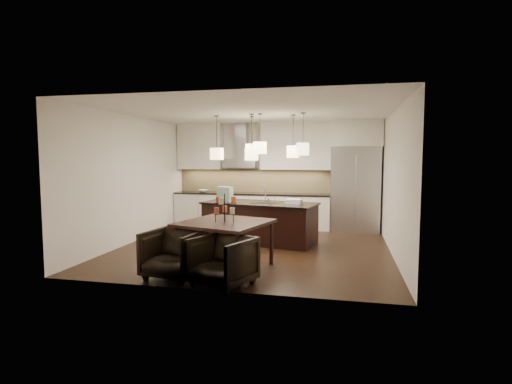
% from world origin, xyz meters
% --- Properties ---
extents(floor, '(5.50, 5.50, 0.02)m').
position_xyz_m(floor, '(0.00, 0.00, -0.01)').
color(floor, black).
rests_on(floor, ground).
extents(ceiling, '(5.50, 5.50, 0.02)m').
position_xyz_m(ceiling, '(0.00, 0.00, 2.81)').
color(ceiling, white).
rests_on(ceiling, wall_back).
extents(wall_back, '(5.50, 0.02, 2.80)m').
position_xyz_m(wall_back, '(0.00, 2.76, 1.40)').
color(wall_back, silver).
rests_on(wall_back, ground).
extents(wall_front, '(5.50, 0.02, 2.80)m').
position_xyz_m(wall_front, '(0.00, -2.76, 1.40)').
color(wall_front, silver).
rests_on(wall_front, ground).
extents(wall_left, '(0.02, 5.50, 2.80)m').
position_xyz_m(wall_left, '(-2.76, 0.00, 1.40)').
color(wall_left, silver).
rests_on(wall_left, ground).
extents(wall_right, '(0.02, 5.50, 2.80)m').
position_xyz_m(wall_right, '(2.76, 0.00, 1.40)').
color(wall_right, silver).
rests_on(wall_right, ground).
extents(refrigerator, '(1.20, 0.72, 2.15)m').
position_xyz_m(refrigerator, '(2.10, 2.38, 1.07)').
color(refrigerator, '#B7B7BA').
rests_on(refrigerator, floor).
extents(fridge_panel, '(1.26, 0.72, 0.65)m').
position_xyz_m(fridge_panel, '(2.10, 2.38, 2.47)').
color(fridge_panel, silver).
rests_on(fridge_panel, refrigerator).
extents(lower_cabinets, '(4.21, 0.62, 0.88)m').
position_xyz_m(lower_cabinets, '(-0.62, 2.43, 0.44)').
color(lower_cabinets, silver).
rests_on(lower_cabinets, floor).
extents(countertop, '(4.21, 0.66, 0.04)m').
position_xyz_m(countertop, '(-0.62, 2.43, 0.90)').
color(countertop, black).
rests_on(countertop, lower_cabinets).
extents(backsplash, '(4.21, 0.02, 0.63)m').
position_xyz_m(backsplash, '(-0.62, 2.73, 1.24)').
color(backsplash, tan).
rests_on(backsplash, countertop).
extents(upper_cab_left, '(1.25, 0.35, 1.25)m').
position_xyz_m(upper_cab_left, '(-2.10, 2.57, 2.17)').
color(upper_cab_left, silver).
rests_on(upper_cab_left, wall_back).
extents(upper_cab_right, '(1.85, 0.35, 1.25)m').
position_xyz_m(upper_cab_right, '(0.55, 2.57, 2.17)').
color(upper_cab_right, silver).
rests_on(upper_cab_right, wall_back).
extents(hood_canopy, '(0.90, 0.52, 0.24)m').
position_xyz_m(hood_canopy, '(-0.93, 2.48, 1.72)').
color(hood_canopy, '#B7B7BA').
rests_on(hood_canopy, wall_back).
extents(hood_chimney, '(0.30, 0.28, 0.96)m').
position_xyz_m(hood_chimney, '(-0.93, 2.59, 2.32)').
color(hood_chimney, '#B7B7BA').
rests_on(hood_chimney, hood_canopy).
extents(fruit_bowl, '(0.30, 0.30, 0.06)m').
position_xyz_m(fruit_bowl, '(-1.97, 2.38, 0.95)').
color(fruit_bowl, silver).
rests_on(fruit_bowl, countertop).
extents(island_body, '(2.56, 1.42, 0.85)m').
position_xyz_m(island_body, '(0.01, 0.56, 0.42)').
color(island_body, black).
rests_on(island_body, floor).
extents(island_top, '(2.65, 1.52, 0.04)m').
position_xyz_m(island_top, '(0.01, 0.56, 0.87)').
color(island_top, black).
rests_on(island_top, island_body).
extents(faucet, '(0.14, 0.25, 0.37)m').
position_xyz_m(faucet, '(0.12, 0.63, 1.07)').
color(faucet, silver).
rests_on(faucet, island_top).
extents(tote_bag, '(0.36, 0.24, 0.33)m').
position_xyz_m(tote_bag, '(-0.82, 0.63, 1.05)').
color(tote_bag, '#1A482C').
rests_on(tote_bag, island_top).
extents(food_container, '(0.37, 0.29, 0.10)m').
position_xyz_m(food_container, '(0.77, 0.49, 0.94)').
color(food_container, silver).
rests_on(food_container, island_top).
extents(dining_table, '(1.65, 1.65, 0.81)m').
position_xyz_m(dining_table, '(-0.14, -1.62, 0.40)').
color(dining_table, black).
rests_on(dining_table, floor).
extents(candelabra, '(0.47, 0.47, 0.47)m').
position_xyz_m(candelabra, '(-0.14, -1.62, 1.04)').
color(candelabra, black).
rests_on(candelabra, dining_table).
extents(candle_a, '(0.10, 0.10, 0.11)m').
position_xyz_m(candle_a, '(0.00, -1.66, 1.00)').
color(candle_a, beige).
rests_on(candle_a, candelabra).
extents(candle_b, '(0.10, 0.10, 0.11)m').
position_xyz_m(candle_b, '(-0.18, -1.48, 1.00)').
color(candle_b, '#D24D29').
rests_on(candle_b, candelabra).
extents(candle_c, '(0.10, 0.10, 0.11)m').
position_xyz_m(candle_c, '(-0.25, -1.72, 1.00)').
color(candle_c, '#9A3F2D').
rests_on(candle_c, candelabra).
extents(candle_d, '(0.10, 0.10, 0.11)m').
position_xyz_m(candle_d, '(-0.00, -1.56, 1.17)').
color(candle_d, '#D24D29').
rests_on(candle_d, candelabra).
extents(candle_e, '(0.10, 0.10, 0.11)m').
position_xyz_m(candle_e, '(-0.27, -1.56, 1.17)').
color(candle_e, '#9A3F2D').
rests_on(candle_e, candelabra).
extents(candle_f, '(0.10, 0.10, 0.11)m').
position_xyz_m(candle_f, '(-0.16, -1.76, 1.17)').
color(candle_f, beige).
rests_on(candle_f, candelabra).
extents(armchair_left, '(0.93, 0.95, 0.76)m').
position_xyz_m(armchair_left, '(-0.78, -2.28, 0.38)').
color(armchair_left, black).
rests_on(armchair_left, floor).
extents(armchair_right, '(1.04, 1.05, 0.74)m').
position_xyz_m(armchair_right, '(0.10, -2.52, 0.37)').
color(armchair_right, black).
rests_on(armchair_right, floor).
extents(pendant_a, '(0.24, 0.24, 0.26)m').
position_xyz_m(pendant_a, '(-0.97, 0.52, 1.96)').
color(pendant_a, beige).
rests_on(pendant_a, ceiling).
extents(pendant_b, '(0.24, 0.24, 0.26)m').
position_xyz_m(pendant_b, '(-0.23, 0.81, 2.05)').
color(pendant_b, beige).
rests_on(pendant_b, ceiling).
extents(pendant_c, '(0.24, 0.24, 0.26)m').
position_xyz_m(pendant_c, '(0.06, 0.33, 2.08)').
color(pendant_c, beige).
rests_on(pendant_c, ceiling).
extents(pendant_d, '(0.24, 0.24, 0.26)m').
position_xyz_m(pendant_d, '(0.72, 0.68, 2.00)').
color(pendant_d, beige).
rests_on(pendant_d, ceiling).
extents(pendant_e, '(0.24, 0.24, 0.26)m').
position_xyz_m(pendant_e, '(0.97, 0.33, 2.05)').
color(pendant_e, beige).
rests_on(pendant_e, ceiling).
extents(pendant_f, '(0.24, 0.24, 0.26)m').
position_xyz_m(pendant_f, '(-0.12, 0.32, 1.95)').
color(pendant_f, beige).
rests_on(pendant_f, ceiling).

